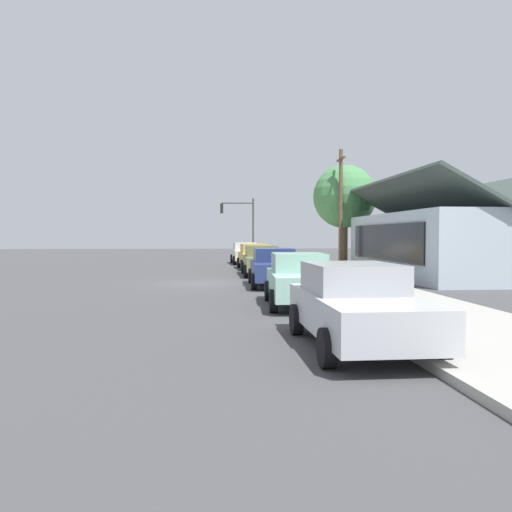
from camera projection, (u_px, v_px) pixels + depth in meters
ground_plane at (209, 284)px, 23.15m from camera, size 120.00×120.00×0.00m
sidewalk_curb at (333, 281)px, 23.63m from camera, size 60.00×4.20×0.16m
car_ivory at (245, 253)px, 39.16m from camera, size 4.68×2.14×1.59m
car_mustard at (254, 256)px, 33.28m from camera, size 4.66×2.11×1.59m
car_olive at (262, 260)px, 27.90m from camera, size 4.90×2.14×1.59m
car_navy at (274, 267)px, 22.00m from camera, size 4.62×2.19×1.59m
car_seafoam at (300, 279)px, 15.86m from camera, size 4.42×2.19×1.59m
car_silver at (357, 305)px, 10.01m from camera, size 4.63×2.13×1.59m
storefront_building at (442, 242)px, 26.89m from camera, size 13.37×6.42×5.02m
shade_tree at (345, 197)px, 34.67m from camera, size 4.19×4.19×6.81m
traffic_light_main at (240, 219)px, 43.07m from camera, size 0.37×2.79×5.20m
utility_pole_wooden at (341, 207)px, 32.59m from camera, size 1.80×0.24×7.50m
fire_hydrant_red at (383, 304)px, 12.49m from camera, size 0.22×0.22×0.71m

